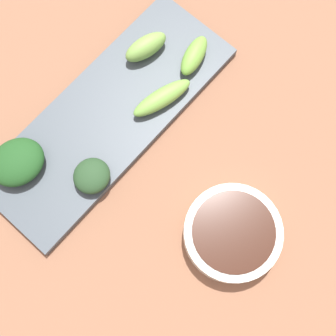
{
  "coord_description": "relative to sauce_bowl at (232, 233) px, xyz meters",
  "views": [
    {
      "loc": [
        -0.13,
        0.13,
        0.59
      ],
      "look_at": [
        -0.03,
        0.02,
        0.05
      ],
      "focal_mm": 49.74,
      "sensor_mm": 36.0,
      "label": 1
    }
  ],
  "objects": [
    {
      "name": "tabletop",
      "position": [
        0.14,
        -0.03,
        -0.03
      ],
      "size": [
        2.1,
        2.1,
        0.02
      ],
      "primitive_type": "cube",
      "color": "#895C42",
      "rests_on": "ground"
    },
    {
      "name": "sauce_bowl",
      "position": [
        0.0,
        0.0,
        0.0
      ],
      "size": [
        0.12,
        0.12,
        0.03
      ],
      "color": "silver",
      "rests_on": "tabletop"
    },
    {
      "name": "serving_plate",
      "position": [
        0.22,
        -0.01,
        -0.01
      ],
      "size": [
        0.13,
        0.36,
        0.01
      ],
      "primitive_type": "cube",
      "color": "#434E55",
      "rests_on": "tabletop"
    },
    {
      "name": "broccoli_stalk_0",
      "position": [
        0.19,
        -0.14,
        0.01
      ],
      "size": [
        0.04,
        0.07,
        0.02
      ],
      "primitive_type": "ellipsoid",
      "rotation": [
        0.0,
        0.0,
        0.26
      ],
      "color": "#72AF41",
      "rests_on": "serving_plate"
    },
    {
      "name": "broccoli_leafy_1",
      "position": [
        0.25,
        0.11,
        0.01
      ],
      "size": [
        0.08,
        0.08,
        0.03
      ],
      "primitive_type": "ellipsoid",
      "rotation": [
        0.0,
        0.0,
        -0.26
      ],
      "color": "#1E4D1F",
      "rests_on": "serving_plate"
    },
    {
      "name": "broccoli_stalk_2",
      "position": [
        0.24,
        -0.11,
        0.01
      ],
      "size": [
        0.04,
        0.07,
        0.03
      ],
      "primitive_type": "ellipsoid",
      "rotation": [
        0.0,
        0.0,
        -0.24
      ],
      "color": "#79AB4B",
      "rests_on": "serving_plate"
    },
    {
      "name": "broccoli_stalk_3",
      "position": [
        0.18,
        -0.07,
        0.01
      ],
      "size": [
        0.05,
        0.09,
        0.02
      ],
      "primitive_type": "ellipsoid",
      "rotation": [
        0.0,
        0.0,
        -0.26
      ],
      "color": "#75B046",
      "rests_on": "serving_plate"
    },
    {
      "name": "broccoli_leafy_4",
      "position": [
        0.17,
        0.06,
        0.01
      ],
      "size": [
        0.05,
        0.05,
        0.02
      ],
      "primitive_type": "ellipsoid",
      "rotation": [
        0.0,
        0.0,
        0.02
      ],
      "color": "#264626",
      "rests_on": "serving_plate"
    }
  ]
}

